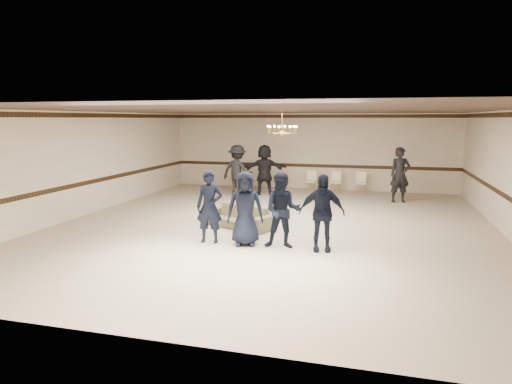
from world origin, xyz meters
TOP-DOWN VIEW (x-y plane):
  - room at (0.00, 0.00)m, footprint 12.01×14.01m
  - chair_rail at (0.00, 6.99)m, footprint 12.00×0.02m
  - crown_molding at (0.00, 6.99)m, footprint 12.00×0.02m
  - chandelier at (0.00, 1.00)m, footprint 0.94×0.94m
  - boy_a at (-1.11, -2.15)m, footprint 0.69×0.49m
  - boy_b at (-0.21, -2.15)m, footprint 0.98×0.76m
  - boy_c at (0.69, -2.15)m, footprint 0.92×0.76m
  - boy_d at (1.59, -2.15)m, footprint 1.09×0.61m
  - settee at (-0.90, -0.45)m, footprint 2.21×1.57m
  - adult_left at (-2.45, 4.35)m, footprint 1.42×1.02m
  - adult_mid at (-1.55, 5.05)m, footprint 1.93×1.18m
  - adult_right at (3.55, 4.65)m, footprint 0.84×0.68m
  - banquet_chair_left at (0.14, 6.28)m, footprint 0.44×0.44m
  - banquet_chair_mid at (1.14, 6.28)m, footprint 0.44×0.44m
  - banquet_chair_right at (2.14, 6.28)m, footprint 0.42×0.42m
  - console_table at (-2.86, 6.48)m, footprint 0.84×0.40m

SIDE VIEW (x-z plane):
  - settee at x=-0.90m, z-range 0.00..0.60m
  - console_table at x=-2.86m, z-range 0.00..0.69m
  - banquet_chair_left at x=0.14m, z-range 0.00..0.87m
  - banquet_chair_mid at x=1.14m, z-range 0.00..0.87m
  - banquet_chair_right at x=2.14m, z-range 0.00..0.87m
  - boy_a at x=-1.11m, z-range 0.00..1.76m
  - boy_b at x=-0.21m, z-range 0.00..1.76m
  - boy_c at x=0.69m, z-range 0.00..1.76m
  - boy_d at x=1.59m, z-range 0.00..1.76m
  - adult_left at x=-2.45m, z-range 0.00..1.98m
  - adult_mid at x=-1.55m, z-range 0.00..1.98m
  - adult_right at x=3.55m, z-range 0.00..1.98m
  - chair_rail at x=0.00m, z-range 0.93..1.07m
  - room at x=0.00m, z-range -0.01..3.20m
  - chandelier at x=0.00m, z-range 2.43..3.32m
  - crown_molding at x=0.00m, z-range 3.01..3.15m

